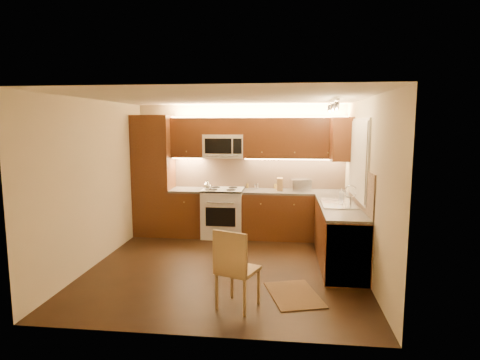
# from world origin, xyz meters

# --- Properties ---
(floor) EXTENTS (4.00, 4.00, 0.01)m
(floor) POSITION_xyz_m (0.00, 0.00, 0.00)
(floor) COLOR black
(floor) RESTS_ON ground
(ceiling) EXTENTS (4.00, 4.00, 0.01)m
(ceiling) POSITION_xyz_m (0.00, 0.00, 2.50)
(ceiling) COLOR beige
(ceiling) RESTS_ON ground
(wall_back) EXTENTS (4.00, 0.01, 2.50)m
(wall_back) POSITION_xyz_m (0.00, 2.00, 1.25)
(wall_back) COLOR #C5B590
(wall_back) RESTS_ON ground
(wall_front) EXTENTS (4.00, 0.01, 2.50)m
(wall_front) POSITION_xyz_m (0.00, -2.00, 1.25)
(wall_front) COLOR #C5B590
(wall_front) RESTS_ON ground
(wall_left) EXTENTS (0.01, 4.00, 2.50)m
(wall_left) POSITION_xyz_m (-2.00, 0.00, 1.25)
(wall_left) COLOR #C5B590
(wall_left) RESTS_ON ground
(wall_right) EXTENTS (0.01, 4.00, 2.50)m
(wall_right) POSITION_xyz_m (2.00, 0.00, 1.25)
(wall_right) COLOR #C5B590
(wall_right) RESTS_ON ground
(pantry) EXTENTS (0.70, 0.60, 2.30)m
(pantry) POSITION_xyz_m (-1.65, 1.70, 1.15)
(pantry) COLOR #401D0D
(pantry) RESTS_ON floor
(base_cab_back_left) EXTENTS (0.62, 0.60, 0.86)m
(base_cab_back_left) POSITION_xyz_m (-0.99, 1.70, 0.43)
(base_cab_back_left) COLOR #401D0D
(base_cab_back_left) RESTS_ON floor
(counter_back_left) EXTENTS (0.62, 0.60, 0.04)m
(counter_back_left) POSITION_xyz_m (-0.99, 1.70, 0.88)
(counter_back_left) COLOR #34312F
(counter_back_left) RESTS_ON base_cab_back_left
(base_cab_back_right) EXTENTS (1.92, 0.60, 0.86)m
(base_cab_back_right) POSITION_xyz_m (1.04, 1.70, 0.43)
(base_cab_back_right) COLOR #401D0D
(base_cab_back_right) RESTS_ON floor
(counter_back_right) EXTENTS (1.92, 0.60, 0.04)m
(counter_back_right) POSITION_xyz_m (1.04, 1.70, 0.88)
(counter_back_right) COLOR #34312F
(counter_back_right) RESTS_ON base_cab_back_right
(base_cab_right) EXTENTS (0.60, 2.00, 0.86)m
(base_cab_right) POSITION_xyz_m (1.70, 0.40, 0.43)
(base_cab_right) COLOR #401D0D
(base_cab_right) RESTS_ON floor
(counter_right) EXTENTS (0.60, 2.00, 0.04)m
(counter_right) POSITION_xyz_m (1.70, 0.40, 0.88)
(counter_right) COLOR #34312F
(counter_right) RESTS_ON base_cab_right
(dishwasher) EXTENTS (0.58, 0.60, 0.84)m
(dishwasher) POSITION_xyz_m (1.70, -0.30, 0.43)
(dishwasher) COLOR silver
(dishwasher) RESTS_ON floor
(backsplash_back) EXTENTS (3.30, 0.02, 0.60)m
(backsplash_back) POSITION_xyz_m (0.35, 1.99, 1.20)
(backsplash_back) COLOR tan
(backsplash_back) RESTS_ON wall_back
(backsplash_right) EXTENTS (0.02, 2.00, 0.60)m
(backsplash_right) POSITION_xyz_m (1.99, 0.40, 1.20)
(backsplash_right) COLOR tan
(backsplash_right) RESTS_ON wall_right
(upper_cab_back_left) EXTENTS (0.62, 0.35, 0.75)m
(upper_cab_back_left) POSITION_xyz_m (-0.99, 1.82, 1.88)
(upper_cab_back_left) COLOR #401D0D
(upper_cab_back_left) RESTS_ON wall_back
(upper_cab_back_right) EXTENTS (1.92, 0.35, 0.75)m
(upper_cab_back_right) POSITION_xyz_m (1.04, 1.82, 1.88)
(upper_cab_back_right) COLOR #401D0D
(upper_cab_back_right) RESTS_ON wall_back
(upper_cab_bridge) EXTENTS (0.76, 0.35, 0.31)m
(upper_cab_bridge) POSITION_xyz_m (-0.30, 1.82, 2.09)
(upper_cab_bridge) COLOR #401D0D
(upper_cab_bridge) RESTS_ON wall_back
(upper_cab_right_corner) EXTENTS (0.35, 0.50, 0.75)m
(upper_cab_right_corner) POSITION_xyz_m (1.82, 1.40, 1.88)
(upper_cab_right_corner) COLOR #401D0D
(upper_cab_right_corner) RESTS_ON wall_right
(stove) EXTENTS (0.76, 0.65, 0.92)m
(stove) POSITION_xyz_m (-0.30, 1.68, 0.46)
(stove) COLOR silver
(stove) RESTS_ON floor
(microwave) EXTENTS (0.76, 0.38, 0.44)m
(microwave) POSITION_xyz_m (-0.30, 1.81, 1.72)
(microwave) COLOR silver
(microwave) RESTS_ON wall_back
(window_frame) EXTENTS (0.03, 1.44, 1.24)m
(window_frame) POSITION_xyz_m (1.99, 0.55, 1.60)
(window_frame) COLOR silver
(window_frame) RESTS_ON wall_right
(window_blinds) EXTENTS (0.02, 1.36, 1.16)m
(window_blinds) POSITION_xyz_m (1.97, 0.55, 1.60)
(window_blinds) COLOR silver
(window_blinds) RESTS_ON wall_right
(sink) EXTENTS (0.52, 0.86, 0.15)m
(sink) POSITION_xyz_m (1.70, 0.55, 0.98)
(sink) COLOR silver
(sink) RESTS_ON counter_right
(faucet) EXTENTS (0.20, 0.04, 0.30)m
(faucet) POSITION_xyz_m (1.88, 0.55, 1.05)
(faucet) COLOR silver
(faucet) RESTS_ON counter_right
(track_light_bar) EXTENTS (0.04, 1.20, 0.03)m
(track_light_bar) POSITION_xyz_m (1.55, 0.40, 2.46)
(track_light_bar) COLOR silver
(track_light_bar) RESTS_ON ceiling
(kettle) EXTENTS (0.18, 0.18, 0.19)m
(kettle) POSITION_xyz_m (-0.56, 1.48, 1.02)
(kettle) COLOR silver
(kettle) RESTS_ON stove
(toaster_oven) EXTENTS (0.41, 0.34, 0.22)m
(toaster_oven) POSITION_xyz_m (1.15, 1.77, 1.01)
(toaster_oven) COLOR silver
(toaster_oven) RESTS_ON counter_back_right
(knife_block) EXTENTS (0.12, 0.18, 0.23)m
(knife_block) POSITION_xyz_m (0.77, 1.73, 1.02)
(knife_block) COLOR olive
(knife_block) RESTS_ON counter_back_right
(spice_jar_a) EXTENTS (0.05, 0.05, 0.10)m
(spice_jar_a) POSITION_xyz_m (0.35, 1.88, 0.95)
(spice_jar_a) COLOR silver
(spice_jar_a) RESTS_ON counter_back_right
(spice_jar_b) EXTENTS (0.04, 0.04, 0.09)m
(spice_jar_b) POSITION_xyz_m (0.14, 1.94, 0.95)
(spice_jar_b) COLOR brown
(spice_jar_b) RESTS_ON counter_back_right
(spice_jar_c) EXTENTS (0.05, 0.05, 0.10)m
(spice_jar_c) POSITION_xyz_m (0.30, 1.83, 0.95)
(spice_jar_c) COLOR silver
(spice_jar_c) RESTS_ON counter_back_right
(spice_jar_d) EXTENTS (0.06, 0.06, 0.09)m
(spice_jar_d) POSITION_xyz_m (0.68, 1.94, 0.95)
(spice_jar_d) COLOR #AB8733
(spice_jar_d) RESTS_ON counter_back_right
(soap_bottle) EXTENTS (0.08, 0.09, 0.16)m
(soap_bottle) POSITION_xyz_m (1.80, 1.02, 0.98)
(soap_bottle) COLOR silver
(soap_bottle) RESTS_ON counter_right
(rug) EXTENTS (0.80, 0.99, 0.01)m
(rug) POSITION_xyz_m (1.00, -0.90, 0.01)
(rug) COLOR black
(rug) RESTS_ON floor
(dining_chair) EXTENTS (0.55, 0.55, 0.95)m
(dining_chair) POSITION_xyz_m (0.34, -1.30, 0.48)
(dining_chair) COLOR olive
(dining_chair) RESTS_ON floor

